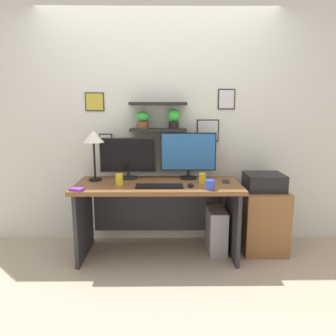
{
  "coord_description": "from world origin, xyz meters",
  "views": [
    {
      "loc": [
        0.07,
        -2.99,
        1.46
      ],
      "look_at": [
        0.1,
        0.05,
        0.89
      ],
      "focal_mm": 33.35,
      "sensor_mm": 36.0,
      "label": 1
    }
  ],
  "objects": [
    {
      "name": "ground_plane",
      "position": [
        0.0,
        0.0,
        0.0
      ],
      "size": [
        8.0,
        8.0,
        0.0
      ],
      "primitive_type": "plane",
      "color": "tan"
    },
    {
      "name": "back_wall_assembly",
      "position": [
        0.0,
        0.44,
        1.35
      ],
      "size": [
        4.4,
        0.24,
        2.7
      ],
      "color": "silver",
      "rests_on": "ground"
    },
    {
      "name": "desk",
      "position": [
        0.0,
        0.05,
        0.54
      ],
      "size": [
        1.61,
        0.68,
        0.75
      ],
      "color": "brown",
      "rests_on": "ground"
    },
    {
      "name": "monitor_left",
      "position": [
        -0.31,
        0.22,
        0.98
      ],
      "size": [
        0.58,
        0.18,
        0.43
      ],
      "color": "black",
      "rests_on": "desk"
    },
    {
      "name": "monitor_right",
      "position": [
        0.31,
        0.22,
        1.01
      ],
      "size": [
        0.57,
        0.18,
        0.48
      ],
      "color": "black",
      "rests_on": "desk"
    },
    {
      "name": "keyboard",
      "position": [
        0.02,
        -0.16,
        0.76
      ],
      "size": [
        0.44,
        0.14,
        0.02
      ],
      "primitive_type": "cube",
      "color": "black",
      "rests_on": "desk"
    },
    {
      "name": "computer_mouse",
      "position": [
        0.31,
        -0.15,
        0.77
      ],
      "size": [
        0.06,
        0.09,
        0.03
      ],
      "primitive_type": "ellipsoid",
      "color": "black",
      "rests_on": "desk"
    },
    {
      "name": "desk_lamp",
      "position": [
        -0.64,
        0.13,
        1.17
      ],
      "size": [
        0.21,
        0.21,
        0.51
      ],
      "color": "black",
      "rests_on": "desk"
    },
    {
      "name": "cell_phone",
      "position": [
        0.68,
        0.05,
        0.76
      ],
      "size": [
        0.09,
        0.15,
        0.01
      ],
      "primitive_type": "cube",
      "rotation": [
        0.0,
        0.0,
        -0.15
      ],
      "color": "black",
      "rests_on": "desk"
    },
    {
      "name": "coffee_mug",
      "position": [
        0.48,
        -0.26,
        0.8
      ],
      "size": [
        0.08,
        0.08,
        0.09
      ],
      "primitive_type": "cylinder",
      "color": "blue",
      "rests_on": "desk"
    },
    {
      "name": "pen_cup",
      "position": [
        0.44,
        0.0,
        0.8
      ],
      "size": [
        0.07,
        0.07,
        0.1
      ],
      "primitive_type": "cylinder",
      "color": "yellow",
      "rests_on": "desk"
    },
    {
      "name": "scissors_tray",
      "position": [
        -0.72,
        -0.28,
        0.76
      ],
      "size": [
        0.14,
        0.12,
        0.02
      ],
      "primitive_type": "cube",
      "rotation": [
        0.0,
        0.0,
        -0.38
      ],
      "color": "purple",
      "rests_on": "desk"
    },
    {
      "name": "water_cup",
      "position": [
        -0.37,
        -0.08,
        0.81
      ],
      "size": [
        0.07,
        0.07,
        0.11
      ],
      "primitive_type": "cylinder",
      "color": "yellow",
      "rests_on": "desk"
    },
    {
      "name": "drawer_cabinet",
      "position": [
        1.09,
        0.12,
        0.32
      ],
      "size": [
        0.44,
        0.5,
        0.65
      ],
      "primitive_type": "cube",
      "color": "brown",
      "rests_on": "ground"
    },
    {
      "name": "printer",
      "position": [
        1.09,
        0.12,
        0.73
      ],
      "size": [
        0.38,
        0.34,
        0.17
      ],
      "primitive_type": "cube",
      "color": "black",
      "rests_on": "drawer_cabinet"
    },
    {
      "name": "computer_tower_right",
      "position": [
        0.61,
        0.09,
        0.23
      ],
      "size": [
        0.18,
        0.4,
        0.45
      ],
      "primitive_type": "cube",
      "color": "#99999E",
      "rests_on": "ground"
    }
  ]
}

